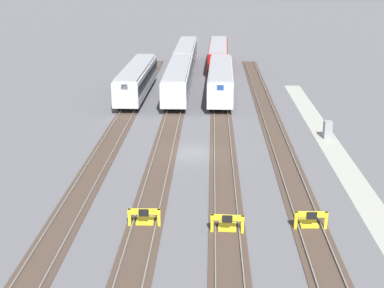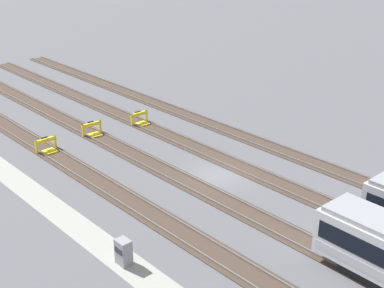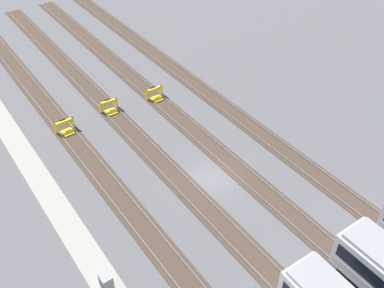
% 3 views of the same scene
% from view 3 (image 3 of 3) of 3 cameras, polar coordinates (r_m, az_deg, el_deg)
% --- Properties ---
extents(ground_plane, '(400.00, 400.00, 0.00)m').
position_cam_3_polar(ground_plane, '(38.44, 2.54, -4.35)').
color(ground_plane, '#5B5B60').
extents(service_walkway, '(54.00, 2.00, 0.01)m').
position_cam_3_polar(service_walkway, '(34.68, -13.97, -12.20)').
color(service_walkway, '#9E9E93').
rests_on(service_walkway, ground).
extents(rail_track_nearest, '(90.00, 2.23, 0.21)m').
position_cam_3_polar(rail_track_nearest, '(35.62, -7.32, -9.11)').
color(rail_track_nearest, '#47382D').
rests_on(rail_track_nearest, ground).
extents(rail_track_near_inner, '(90.00, 2.24, 0.21)m').
position_cam_3_polar(rail_track_near_inner, '(37.33, -0.56, -5.85)').
color(rail_track_near_inner, '#47382D').
rests_on(rail_track_near_inner, ground).
extents(rail_track_middle, '(90.00, 2.24, 0.21)m').
position_cam_3_polar(rail_track_middle, '(39.61, 5.45, -2.84)').
color(rail_track_middle, '#47382D').
rests_on(rail_track_middle, ground).
extents(rail_track_far_inner, '(90.00, 2.23, 0.21)m').
position_cam_3_polar(rail_track_far_inner, '(42.37, 10.71, -0.17)').
color(rail_track_far_inner, '#47382D').
rests_on(rail_track_far_inner, ground).
extents(bumper_stop_nearest_track, '(1.37, 2.01, 1.22)m').
position_cam_3_polar(bumper_stop_nearest_track, '(44.69, -15.74, 2.04)').
color(bumper_stop_nearest_track, yellow).
rests_on(bumper_stop_nearest_track, ground).
extents(bumper_stop_near_inner_track, '(1.38, 2.01, 1.22)m').
position_cam_3_polar(bumper_stop_near_inner_track, '(46.55, -10.41, 4.62)').
color(bumper_stop_near_inner_track, yellow).
rests_on(bumper_stop_near_inner_track, ground).
extents(bumper_stop_middle_track, '(1.35, 2.00, 1.22)m').
position_cam_3_polar(bumper_stop_middle_track, '(47.92, -4.67, 6.30)').
color(bumper_stop_middle_track, yellow).
rests_on(bumper_stop_middle_track, ground).
extents(electrical_cabinet, '(0.90, 0.73, 1.60)m').
position_cam_3_polar(electrical_cabinet, '(31.31, -10.81, -16.96)').
color(electrical_cabinet, gray).
rests_on(electrical_cabinet, ground).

